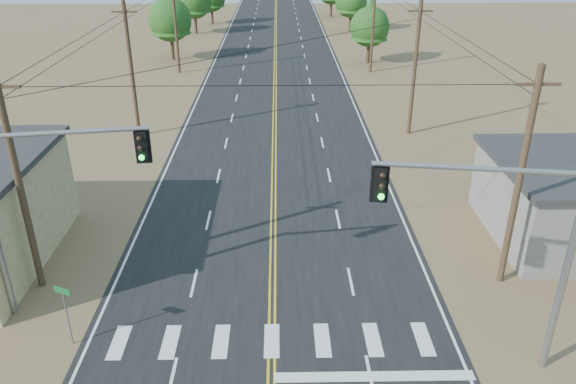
{
  "coord_description": "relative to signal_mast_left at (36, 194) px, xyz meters",
  "views": [
    {
      "loc": [
        0.33,
        -9.38,
        14.92
      ],
      "look_at": [
        0.75,
        14.29,
        3.5
      ],
      "focal_mm": 35.0,
      "sensor_mm": 36.0,
      "label": 1
    }
  ],
  "objects": [
    {
      "name": "road",
      "position": [
        9.07,
        19.74,
        -5.45
      ],
      "size": [
        15.0,
        200.0,
        0.02
      ],
      "primitive_type": "cube",
      "color": "black",
      "rests_on": "ground"
    },
    {
      "name": "tree_left_near",
      "position": [
        -3.2,
        48.33,
        -0.32
      ],
      "size": [
        5.04,
        5.04,
        8.4
      ],
      "color": "#3F2D1E",
      "rests_on": "ground"
    },
    {
      "name": "utility_pole_right_far",
      "position": [
        19.57,
        41.74,
        -0.34
      ],
      "size": [
        1.8,
        0.3,
        10.0
      ],
      "color": "#4C3826",
      "rests_on": "ground"
    },
    {
      "name": "signal_mast_left",
      "position": [
        0.0,
        0.0,
        0.0
      ],
      "size": [
        6.47,
        1.19,
        8.1
      ],
      "rotation": [
        0.0,
        0.0,
        0.14
      ],
      "color": "gray",
      "rests_on": "ground"
    },
    {
      "name": "utility_pole_right_near",
      "position": [
        19.57,
        1.74,
        -0.34
      ],
      "size": [
        1.8,
        0.3,
        10.0
      ],
      "color": "#4C3826",
      "rests_on": "ground"
    },
    {
      "name": "street_sign",
      "position": [
        1.27,
        -2.26,
        -3.69
      ],
      "size": [
        0.73,
        0.35,
        2.64
      ],
      "rotation": [
        0.0,
        0.0,
        -0.42
      ],
      "color": "gray",
      "rests_on": "ground"
    },
    {
      "name": "utility_pole_right_mid",
      "position": [
        19.57,
        21.74,
        -0.34
      ],
      "size": [
        1.8,
        0.3,
        10.0
      ],
      "color": "#4C3826",
      "rests_on": "ground"
    },
    {
      "name": "utility_pole_left_mid",
      "position": [
        -1.43,
        21.74,
        -0.34
      ],
      "size": [
        1.8,
        0.3,
        10.0
      ],
      "color": "#4C3826",
      "rests_on": "ground"
    },
    {
      "name": "utility_pole_left_near",
      "position": [
        -1.43,
        1.74,
        -0.34
      ],
      "size": [
        1.8,
        0.3,
        10.0
      ],
      "color": "#4C3826",
      "rests_on": "ground"
    },
    {
      "name": "utility_pole_left_far",
      "position": [
        -1.43,
        41.74,
        -0.34
      ],
      "size": [
        1.8,
        0.3,
        10.0
      ],
      "color": "#4C3826",
      "rests_on": "ground"
    },
    {
      "name": "tree_right_near",
      "position": [
        19.91,
        46.02,
        -0.87
      ],
      "size": [
        4.5,
        4.5,
        7.5
      ],
      "color": "#3F2D1E",
      "rests_on": "ground"
    },
    {
      "name": "signal_mast_right",
      "position": [
        17.18,
        -3.49,
        -0.01
      ],
      "size": [
        6.87,
        1.27,
        8.03
      ],
      "rotation": [
        0.0,
        0.0,
        -0.15
      ],
      "color": "gray",
      "rests_on": "ground"
    }
  ]
}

